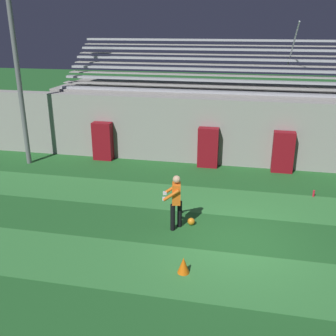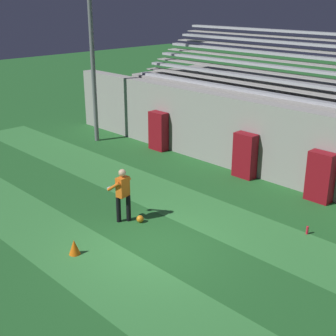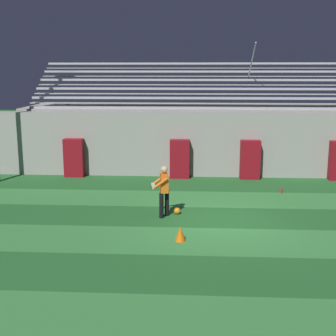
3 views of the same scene
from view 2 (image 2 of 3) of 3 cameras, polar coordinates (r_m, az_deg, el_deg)
ground_plane at (r=12.83m, az=-1.50°, el=-9.65°), size 80.00×80.00×0.00m
turf_stripe_mid at (r=11.90m, az=-7.68°, el=-12.45°), size 28.00×2.14×0.01m
turf_stripe_far at (r=14.49m, az=6.00°, el=-6.02°), size 28.00×2.14×0.01m
back_wall at (r=17.00m, az=14.68°, el=2.51°), size 24.00×0.60×2.80m
padding_pillar_gate_left at (r=17.51m, az=9.36°, el=1.51°), size 0.85×0.44×1.68m
padding_pillar_gate_right at (r=16.04m, az=18.08°, el=-1.03°), size 0.85×0.44×1.68m
padding_pillar_far_left at (r=20.46m, az=-1.17°, el=4.53°), size 0.85×0.44×1.68m
bleacher_stand at (r=19.25m, az=18.92°, el=4.48°), size 18.00×4.75×5.83m
floodlight_pole at (r=21.30m, az=-9.53°, el=19.04°), size 0.90×0.36×9.79m
goalkeeper at (r=13.88m, az=-5.57°, el=-2.90°), size 0.59×0.64×1.67m
soccer_ball at (r=14.11m, az=-3.42°, el=-6.21°), size 0.22×0.22×0.22m
traffic_cone at (r=12.66m, az=-11.35°, el=-9.43°), size 0.30×0.30×0.42m
water_bottle at (r=14.00m, az=16.61°, el=-7.29°), size 0.07×0.07×0.24m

